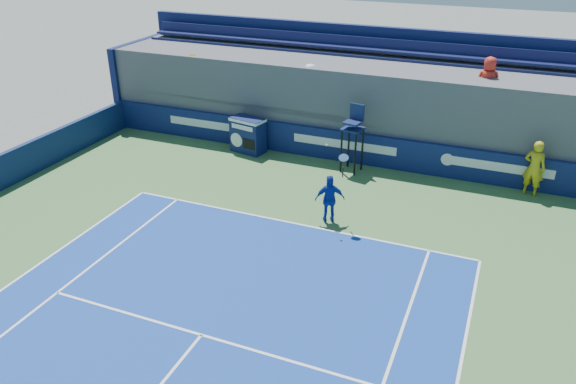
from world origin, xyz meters
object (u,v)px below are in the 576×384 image
at_px(umpire_chair, 353,131).
at_px(tennis_player, 330,199).
at_px(ball_person, 534,168).
at_px(match_clock, 248,134).

xyz_separation_m(umpire_chair, tennis_player, (0.47, -3.93, -0.75)).
xyz_separation_m(ball_person, tennis_player, (-5.63, -4.32, -0.19)).
distance_m(match_clock, tennis_player, 6.31).
height_order(match_clock, tennis_player, tennis_player).
bearing_deg(tennis_player, match_clock, 138.97).
height_order(umpire_chair, tennis_player, tennis_player).
distance_m(match_clock, umpire_chair, 4.37).
height_order(ball_person, umpire_chair, umpire_chair).
bearing_deg(match_clock, tennis_player, -41.03).
bearing_deg(ball_person, match_clock, 17.15).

